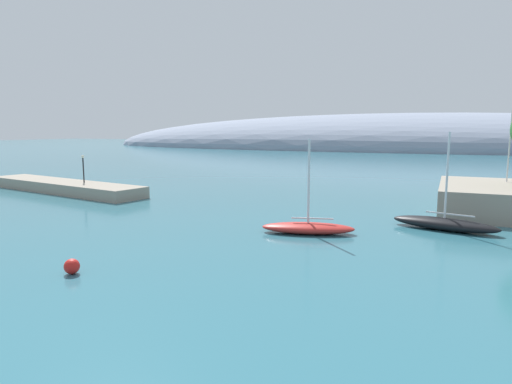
# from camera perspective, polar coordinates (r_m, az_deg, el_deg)

# --- Properties ---
(breakwater_rocks) EXTENTS (27.23, 9.45, 1.35)m
(breakwater_rocks) POSITION_cam_1_polar(r_m,az_deg,el_deg) (61.64, -23.71, 0.67)
(breakwater_rocks) COLOR gray
(breakwater_rocks) RESTS_ON ground
(distant_ridge) EXTENTS (292.45, 84.67, 29.91)m
(distant_ridge) POSITION_cam_1_polar(r_m,az_deg,el_deg) (199.87, 18.20, 5.37)
(distant_ridge) COLOR gray
(distant_ridge) RESTS_ON ground
(sailboat_red_near_shore) EXTENTS (7.38, 4.06, 7.18)m
(sailboat_red_near_shore) POSITION_cam_1_polar(r_m,az_deg,el_deg) (33.99, 6.74, -4.55)
(sailboat_red_near_shore) COLOR red
(sailboat_red_near_shore) RESTS_ON water
(sailboat_black_mid_mooring) EXTENTS (8.32, 3.87, 7.71)m
(sailboat_black_mid_mooring) POSITION_cam_1_polar(r_m,az_deg,el_deg) (37.91, 23.15, -3.75)
(sailboat_black_mid_mooring) COLOR black
(sailboat_black_mid_mooring) RESTS_ON water
(sailboat_teal_outer_mooring) EXTENTS (7.39, 1.73, 9.85)m
(sailboat_teal_outer_mooring) POSITION_cam_1_polar(r_m,az_deg,el_deg) (51.44, 29.48, -1.23)
(sailboat_teal_outer_mooring) COLOR #1E6B70
(sailboat_teal_outer_mooring) RESTS_ON water
(mooring_buoy_red) EXTENTS (0.85, 0.85, 0.85)m
(mooring_buoy_red) POSITION_cam_1_polar(r_m,az_deg,el_deg) (26.50, -22.70, -8.86)
(mooring_buoy_red) COLOR red
(mooring_buoy_red) RESTS_ON water
(harbor_lamp_post) EXTENTS (0.36, 0.36, 3.42)m
(harbor_lamp_post) POSITION_cam_1_polar(r_m,az_deg,el_deg) (58.92, -21.44, 3.26)
(harbor_lamp_post) COLOR black
(harbor_lamp_post) RESTS_ON breakwater_rocks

